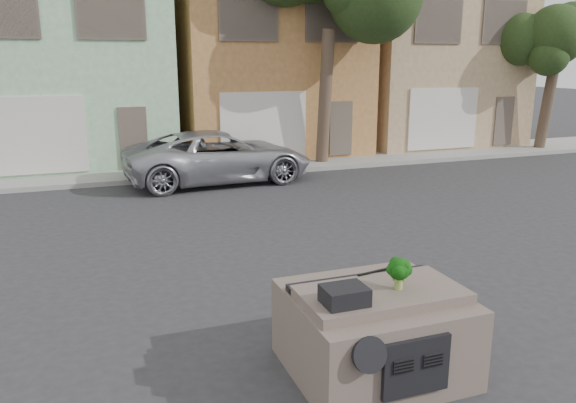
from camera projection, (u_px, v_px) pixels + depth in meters
ground_plane at (288, 282)px, 9.65m from camera, size 120.00×120.00×0.00m
sidewalk at (182, 170)px, 19.19m from camera, size 40.00×3.00×0.15m
townhouse_mint at (64, 59)px, 20.75m from camera, size 7.20×8.20×7.55m
townhouse_tan at (258, 59)px, 23.27m from camera, size 7.20×8.20×7.55m
townhouse_beige at (413, 59)px, 25.78m from camera, size 7.20×8.20×7.55m
silver_pickup at (220, 182)px, 17.63m from camera, size 5.95×3.02×1.61m
tree_near at (326, 44)px, 19.21m from camera, size 4.40×4.00×8.50m
tree_far at (549, 78)px, 22.87m from camera, size 3.20×3.00×6.00m
car_dashboard at (374, 328)px, 6.79m from camera, size 2.00×1.80×1.12m
instrument_hump at (344, 295)px, 6.11m from camera, size 0.48×0.38×0.20m
wiper_arm at (380, 270)px, 7.09m from camera, size 0.69×0.15×0.02m
broccoli at (399, 273)px, 6.50m from camera, size 0.38×0.38×0.39m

